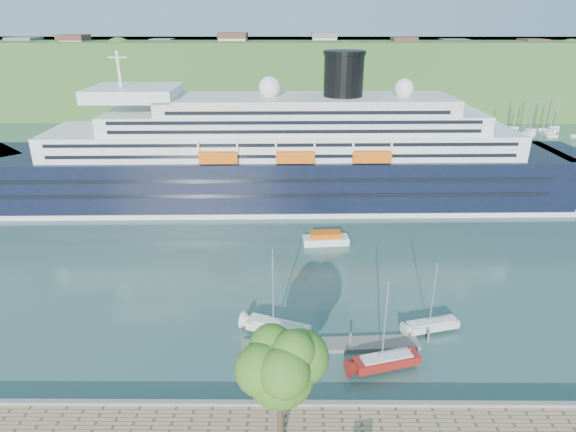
# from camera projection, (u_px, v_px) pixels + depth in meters

# --- Properties ---
(ground) EXTENTS (400.00, 400.00, 0.00)m
(ground) POSITION_uv_depth(u_px,v_px,m) (304.00, 412.00, 41.04)
(ground) COLOR #284843
(ground) RESTS_ON ground
(far_hillside) EXTENTS (400.00, 50.00, 24.00)m
(far_hillside) POSITION_uv_depth(u_px,v_px,m) (294.00, 75.00, 170.34)
(far_hillside) COLOR #396026
(far_hillside) RESTS_ON ground
(quay_coping) EXTENTS (220.00, 0.50, 0.30)m
(quay_coping) POSITION_uv_depth(u_px,v_px,m) (304.00, 403.00, 40.41)
(quay_coping) COLOR slate
(quay_coping) RESTS_ON promenade
(cruise_ship) EXTENTS (117.20, 19.75, 26.24)m
(cruise_ship) POSITION_uv_depth(u_px,v_px,m) (270.00, 130.00, 82.80)
(cruise_ship) COLOR black
(cruise_ship) RESTS_ON ground
(promenade_tree) EXTENTS (6.77, 6.77, 11.20)m
(promenade_tree) POSITION_uv_depth(u_px,v_px,m) (280.00, 387.00, 34.58)
(promenade_tree) COLOR #2F691B
(promenade_tree) RESTS_ON promenade
(floating_pontoon) EXTENTS (18.27, 3.27, 0.40)m
(floating_pontoon) POSITION_uv_depth(u_px,v_px,m) (331.00, 345.00, 49.09)
(floating_pontoon) COLOR slate
(floating_pontoon) RESTS_ON ground
(sailboat_white_near) EXTENTS (7.68, 4.52, 9.59)m
(sailboat_white_near) POSITION_uv_depth(u_px,v_px,m) (278.00, 296.00, 49.10)
(sailboat_white_near) COLOR silver
(sailboat_white_near) RESTS_ON ground
(sailboat_red) EXTENTS (7.37, 3.82, 9.18)m
(sailboat_red) POSITION_uv_depth(u_px,v_px,m) (389.00, 329.00, 44.34)
(sailboat_red) COLOR maroon
(sailboat_red) RESTS_ON ground
(sailboat_white_far) EXTENTS (6.36, 3.21, 7.92)m
(sailboat_white_far) POSITION_uv_depth(u_px,v_px,m) (436.00, 299.00, 50.10)
(sailboat_white_far) COLOR silver
(sailboat_white_far) RESTS_ON ground
(tender_launch) EXTENTS (6.99, 2.96, 1.88)m
(tender_launch) POSITION_uv_depth(u_px,v_px,m) (326.00, 238.00, 71.15)
(tender_launch) COLOR #E05A0D
(tender_launch) RESTS_ON ground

